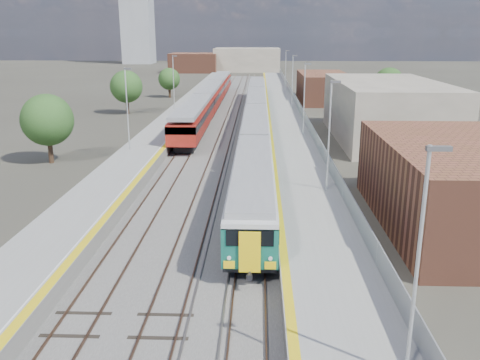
{
  "coord_description": "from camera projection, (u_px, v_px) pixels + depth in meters",
  "views": [
    {
      "loc": [
        1.85,
        -11.93,
        11.5
      ],
      "look_at": [
        0.65,
        20.07,
        2.2
      ],
      "focal_mm": 38.0,
      "sensor_mm": 36.0,
      "label": 1
    }
  ],
  "objects": [
    {
      "name": "tree_a",
      "position": [
        47.0,
        120.0,
        45.56
      ],
      "size": [
        4.66,
        4.66,
        6.31
      ],
      "color": "#382619",
      "rests_on": "ground"
    },
    {
      "name": "tree_d",
      "position": [
        389.0,
        82.0,
        80.26
      ],
      "size": [
        4.65,
        4.65,
        6.3
      ],
      "color": "#382619",
      "rests_on": "ground"
    },
    {
      "name": "tree_b",
      "position": [
        126.0,
        87.0,
        73.66
      ],
      "size": [
        4.67,
        4.67,
        6.33
      ],
      "color": "#382619",
      "rests_on": "ground"
    },
    {
      "name": "tree_c",
      "position": [
        169.0,
        79.0,
        92.84
      ],
      "size": [
        3.96,
        3.96,
        5.37
      ],
      "color": "#382619",
      "rests_on": "ground"
    },
    {
      "name": "ballast_bed",
      "position": [
        227.0,
        126.0,
        65.18
      ],
      "size": [
        10.5,
        155.0,
        0.06
      ],
      "primitive_type": "cube",
      "color": "#565451",
      "rests_on": "ground"
    },
    {
      "name": "green_train",
      "position": [
        256.0,
        116.0,
        59.37
      ],
      "size": [
        2.72,
        75.75,
        2.99
      ],
      "color": "black",
      "rests_on": "ground"
    },
    {
      "name": "buildings",
      "position": [
        190.0,
        36.0,
        145.4
      ],
      "size": [
        72.0,
        185.5,
        40.0
      ],
      "color": "brown",
      "rests_on": "ground"
    },
    {
      "name": "red_train",
      "position": [
        210.0,
        97.0,
        76.6
      ],
      "size": [
        2.98,
        60.3,
        3.76
      ],
      "color": "black",
      "rests_on": "ground"
    },
    {
      "name": "platform_right",
      "position": [
        286.0,
        122.0,
        64.76
      ],
      "size": [
        4.7,
        155.0,
        8.52
      ],
      "color": "slate",
      "rests_on": "ground"
    },
    {
      "name": "tracks",
      "position": [
        232.0,
        123.0,
        66.75
      ],
      "size": [
        8.96,
        160.0,
        0.17
      ],
      "color": "#4C3323",
      "rests_on": "ground"
    },
    {
      "name": "platform_left",
      "position": [
        174.0,
        122.0,
        65.28
      ],
      "size": [
        4.3,
        155.0,
        8.52
      ],
      "color": "slate",
      "rests_on": "ground"
    },
    {
      "name": "ground",
      "position": [
        244.0,
        130.0,
        62.71
      ],
      "size": [
        320.0,
        320.0,
        0.0
      ],
      "primitive_type": "plane",
      "color": "#47443A",
      "rests_on": "ground"
    }
  ]
}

